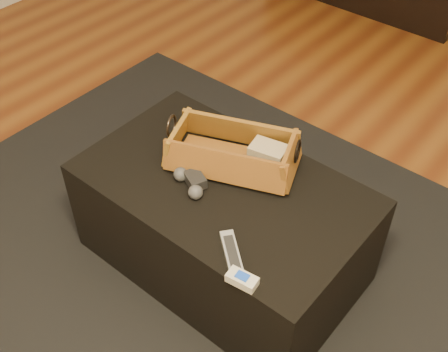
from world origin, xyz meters
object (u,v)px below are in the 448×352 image
Objects in this scene: game_controller at (191,182)px; silver_remote at (232,255)px; tv_remote at (225,160)px; cream_gadget at (242,279)px; wicker_basket at (233,153)px; ottoman at (223,224)px.

game_controller is 0.94× the size of silver_remote.
tv_remote is 0.41m from silver_remote.
game_controller is 0.43m from cream_gadget.
wicker_basket is (0.01, 0.02, 0.02)m from tv_remote.
silver_remote is at bearing -51.08° from wicker_basket.
wicker_basket is 3.13× the size of game_controller.
wicker_basket is at bearing 111.41° from ottoman.
tv_remote is at bearing 82.98° from game_controller.
wicker_basket is 2.96× the size of silver_remote.
silver_remote is (0.28, -0.30, -0.02)m from tv_remote.
ottoman is 0.39m from silver_remote.
ottoman is 10.46× the size of cream_gadget.
ottoman is 6.26× the size of game_controller.
game_controller is at bearing 154.00° from silver_remote.
game_controller is at bearing 152.20° from cream_gadget.
wicker_basket is (-0.04, 0.10, 0.26)m from ottoman.
wicker_basket is 0.19m from game_controller.
wicker_basket reaches higher than game_controller.
tv_remote is at bearing 125.99° from ottoman.
cream_gadget is (0.31, -0.28, 0.23)m from ottoman.
game_controller reaches higher than ottoman.
tv_remote is 1.49× the size of game_controller.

